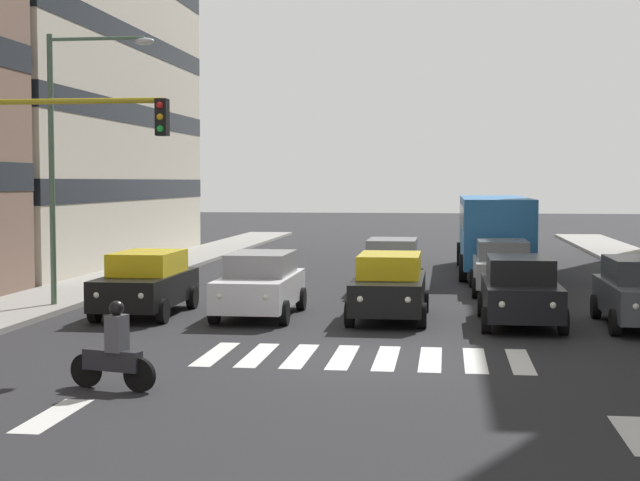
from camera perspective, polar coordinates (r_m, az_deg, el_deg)
The scene contains 15 objects.
ground_plane at distance 19.87m, azimuth 2.68°, elevation -6.99°, with size 180.00×180.00×0.00m, color #262628.
building_right_block_0 at distance 45.22m, azimuth -17.04°, elevation 13.34°, with size 10.06×20.81×22.88m.
crosswalk_markings at distance 19.87m, azimuth 2.68°, elevation -6.98°, with size 6.75×2.80×0.01m.
lane_arrow_0 at distance 14.69m, azimuth 18.42°, elevation -10.94°, with size 0.50×2.20×0.01m, color silver.
lane_arrow_1 at distance 15.64m, azimuth -15.63°, elevation -10.01°, with size 0.50×2.20×0.01m, color silver.
car_1 at distance 24.70m, azimuth 11.84°, elevation -2.92°, with size 2.02×4.44×1.72m.
car_2 at distance 25.25m, azimuth 4.16°, elevation -2.71°, with size 2.02×4.44×1.72m.
car_3 at distance 25.71m, azimuth -3.58°, elevation -2.59°, with size 2.02×4.44×1.72m.
car_4 at distance 26.40m, azimuth -10.31°, elevation -2.48°, with size 2.02×4.44×1.72m.
car_row2_0 at distance 31.71m, azimuth 4.32°, elevation -1.43°, with size 2.02×4.44×1.72m.
car_row2_1 at distance 31.61m, azimuth 10.82°, elevation -1.50°, with size 2.02×4.44×1.72m.
bus_behind_traffic at distance 38.48m, azimuth 10.30°, elevation 0.85°, with size 2.78×10.50×3.00m.
motorcycle_with_rider at distance 17.12m, azimuth -12.19°, elevation -6.59°, with size 1.67×0.53×1.57m.
traffic_light_gantry at distance 21.07m, azimuth -17.07°, elevation 3.59°, with size 4.42×0.36×5.50m.
street_lamp_right at distance 27.83m, azimuth -14.81°, elevation 5.79°, with size 3.10×0.28×7.59m.
Camera 1 is at (-1.64, 19.47, 3.64)m, focal length 53.66 mm.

